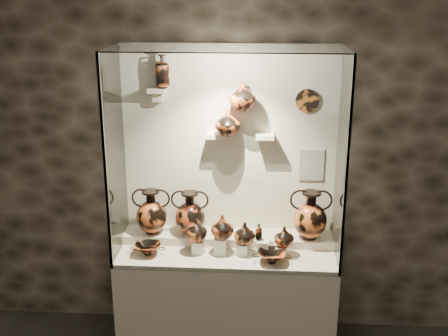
# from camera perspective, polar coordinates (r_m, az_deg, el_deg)

# --- Properties ---
(wall_back) EXTENTS (5.00, 0.02, 3.20)m
(wall_back) POSITION_cam_1_polar(r_m,az_deg,el_deg) (4.47, 0.55, 2.33)
(wall_back) COLOR black
(wall_back) RESTS_ON ground
(plinth) EXTENTS (1.70, 0.60, 0.80)m
(plinth) POSITION_cam_1_polar(r_m,az_deg,el_deg) (4.66, 0.27, -13.13)
(plinth) COLOR beige
(plinth) RESTS_ON floor
(front_tier) EXTENTS (1.68, 0.58, 0.03)m
(front_tier) POSITION_cam_1_polar(r_m,az_deg,el_deg) (4.46, 0.28, -8.57)
(front_tier) COLOR beige
(front_tier) RESTS_ON plinth
(rear_tier) EXTENTS (1.70, 0.25, 0.10)m
(rear_tier) POSITION_cam_1_polar(r_m,az_deg,el_deg) (4.60, 0.42, -7.20)
(rear_tier) COLOR beige
(rear_tier) RESTS_ON plinth
(back_panel) EXTENTS (1.70, 0.03, 1.60)m
(back_panel) POSITION_cam_1_polar(r_m,az_deg,el_deg) (4.46, 0.55, 2.31)
(back_panel) COLOR beige
(back_panel) RESTS_ON plinth
(glass_front) EXTENTS (1.70, 0.01, 1.60)m
(glass_front) POSITION_cam_1_polar(r_m,az_deg,el_deg) (3.88, 0.03, -0.16)
(glass_front) COLOR white
(glass_front) RESTS_ON plinth
(glass_left) EXTENTS (0.01, 0.60, 1.60)m
(glass_left) POSITION_cam_1_polar(r_m,az_deg,el_deg) (4.30, -11.04, 1.33)
(glass_left) COLOR white
(glass_left) RESTS_ON plinth
(glass_right) EXTENTS (0.01, 0.60, 1.60)m
(glass_right) POSITION_cam_1_polar(r_m,az_deg,el_deg) (4.20, 11.90, 0.87)
(glass_right) COLOR white
(glass_right) RESTS_ON plinth
(glass_top) EXTENTS (1.70, 0.60, 0.01)m
(glass_top) POSITION_cam_1_polar(r_m,az_deg,el_deg) (4.00, 0.32, 12.09)
(glass_top) COLOR white
(glass_top) RESTS_ON back_panel
(frame_post_left) EXTENTS (0.02, 0.02, 1.60)m
(frame_post_left) POSITION_cam_1_polar(r_m,az_deg,el_deg) (4.03, -11.98, 0.13)
(frame_post_left) COLOR gray
(frame_post_left) RESTS_ON plinth
(frame_post_right) EXTENTS (0.02, 0.02, 1.60)m
(frame_post_right) POSITION_cam_1_polar(r_m,az_deg,el_deg) (3.92, 12.37, -0.39)
(frame_post_right) COLOR gray
(frame_post_right) RESTS_ON plinth
(pedestal_a) EXTENTS (0.09, 0.09, 0.10)m
(pedestal_a) POSITION_cam_1_polar(r_m,az_deg,el_deg) (4.40, -2.65, -8.01)
(pedestal_a) COLOR white
(pedestal_a) RESTS_ON front_tier
(pedestal_b) EXTENTS (0.09, 0.09, 0.13)m
(pedestal_b) POSITION_cam_1_polar(r_m,az_deg,el_deg) (4.38, -0.42, -7.91)
(pedestal_b) COLOR white
(pedestal_b) RESTS_ON front_tier
(pedestal_c) EXTENTS (0.09, 0.09, 0.09)m
(pedestal_c) POSITION_cam_1_polar(r_m,az_deg,el_deg) (4.38, 1.82, -8.21)
(pedestal_c) COLOR white
(pedestal_c) RESTS_ON front_tier
(pedestal_d) EXTENTS (0.09, 0.09, 0.12)m
(pedestal_d) POSITION_cam_1_polar(r_m,az_deg,el_deg) (4.37, 3.94, -8.08)
(pedestal_d) COLOR white
(pedestal_d) RESTS_ON front_tier
(pedestal_e) EXTENTS (0.09, 0.09, 0.08)m
(pedestal_e) POSITION_cam_1_polar(r_m,az_deg,el_deg) (4.38, 5.79, -8.34)
(pedestal_e) COLOR white
(pedestal_e) RESTS_ON front_tier
(bracket_ul) EXTENTS (0.14, 0.12, 0.04)m
(bracket_ul) POSITION_cam_1_polar(r_m,az_deg,el_deg) (4.35, -6.80, 7.86)
(bracket_ul) COLOR beige
(bracket_ul) RESTS_ON back_panel
(bracket_ca) EXTENTS (0.14, 0.12, 0.04)m
(bracket_ca) POSITION_cam_1_polar(r_m,az_deg,el_deg) (4.37, -0.81, 3.33)
(bracket_ca) COLOR beige
(bracket_ca) RESTS_ON back_panel
(bracket_cb) EXTENTS (0.10, 0.12, 0.04)m
(bracket_cb) POSITION_cam_1_polar(r_m,az_deg,el_deg) (4.31, 1.84, 5.85)
(bracket_cb) COLOR beige
(bracket_cb) RESTS_ON back_panel
(bracket_cc) EXTENTS (0.14, 0.12, 0.04)m
(bracket_cc) POSITION_cam_1_polar(r_m,az_deg,el_deg) (4.36, 4.18, 3.23)
(bracket_cc) COLOR beige
(bracket_cc) RESTS_ON back_panel
(amphora_left) EXTENTS (0.37, 0.37, 0.37)m
(amphora_left) POSITION_cam_1_polar(r_m,az_deg,el_deg) (4.55, -7.39, -4.42)
(amphora_left) COLOR #B95323
(amphora_left) RESTS_ON rear_tier
(amphora_mid) EXTENTS (0.37, 0.37, 0.36)m
(amphora_mid) POSITION_cam_1_polar(r_m,az_deg,el_deg) (4.50, -3.47, -4.59)
(amphora_mid) COLOR #AD411E
(amphora_mid) RESTS_ON rear_tier
(amphora_right) EXTENTS (0.41, 0.41, 0.39)m
(amphora_right) POSITION_cam_1_polar(r_m,az_deg,el_deg) (4.47, 8.77, -4.73)
(amphora_right) COLOR #B95323
(amphora_right) RESTS_ON rear_tier
(jug_a) EXTENTS (0.24, 0.24, 0.19)m
(jug_a) POSITION_cam_1_polar(r_m,az_deg,el_deg) (4.35, -2.90, -6.25)
(jug_a) COLOR #B95323
(jug_a) RESTS_ON pedestal_a
(jug_b) EXTENTS (0.19, 0.19, 0.19)m
(jug_b) POSITION_cam_1_polar(r_m,az_deg,el_deg) (4.32, -0.17, -5.98)
(jug_b) COLOR #AD411E
(jug_b) RESTS_ON pedestal_b
(jug_c) EXTENTS (0.20, 0.20, 0.17)m
(jug_c) POSITION_cam_1_polar(r_m,az_deg,el_deg) (4.33, 2.12, -6.61)
(jug_c) COLOR #B95323
(jug_c) RESTS_ON pedestal_c
(jug_e) EXTENTS (0.17, 0.17, 0.16)m
(jug_e) POSITION_cam_1_polar(r_m,az_deg,el_deg) (4.34, 6.13, -6.91)
(jug_e) COLOR #B95323
(jug_e) RESTS_ON pedestal_e
(lekythos_small) EXTENTS (0.08, 0.08, 0.15)m
(lekythos_small) POSITION_cam_1_polar(r_m,az_deg,el_deg) (4.33, 3.56, -6.41)
(lekythos_small) COLOR #AD411E
(lekythos_small) RESTS_ON pedestal_d
(kylix_left) EXTENTS (0.28, 0.24, 0.10)m
(kylix_left) POSITION_cam_1_polar(r_m,az_deg,el_deg) (4.41, -7.75, -8.07)
(kylix_left) COLOR #AD411E
(kylix_left) RESTS_ON front_tier
(kylix_right) EXTENTS (0.31, 0.28, 0.11)m
(kylix_right) POSITION_cam_1_polar(r_m,az_deg,el_deg) (4.27, 4.89, -8.87)
(kylix_right) COLOR #B95323
(kylix_right) RESTS_ON front_tier
(lekythos_tall) EXTENTS (0.15, 0.15, 0.29)m
(lekythos_tall) POSITION_cam_1_polar(r_m,az_deg,el_deg) (4.31, -6.28, 9.96)
(lekythos_tall) COLOR #B95323
(lekythos_tall) RESTS_ON bracket_ul
(ovoid_vase_a) EXTENTS (0.24, 0.24, 0.20)m
(ovoid_vase_a) POSITION_cam_1_polar(r_m,az_deg,el_deg) (4.29, 0.37, 4.68)
(ovoid_vase_a) COLOR #AD411E
(ovoid_vase_a) RESTS_ON bracket_ca
(ovoid_vase_b) EXTENTS (0.21, 0.21, 0.21)m
(ovoid_vase_b) POSITION_cam_1_polar(r_m,az_deg,el_deg) (4.24, 1.89, 7.33)
(ovoid_vase_b) COLOR #AD411E
(ovoid_vase_b) RESTS_ON bracket_cb
(wall_plate) EXTENTS (0.18, 0.02, 0.18)m
(wall_plate) POSITION_cam_1_polar(r_m,az_deg,el_deg) (4.36, 8.45, 6.78)
(wall_plate) COLOR #A35720
(wall_plate) RESTS_ON back_panel
(info_placard) EXTENTS (0.19, 0.01, 0.26)m
(info_placard) POSITION_cam_1_polar(r_m,az_deg,el_deg) (4.50, 8.89, 0.31)
(info_placard) COLOR beige
(info_placard) RESTS_ON back_panel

